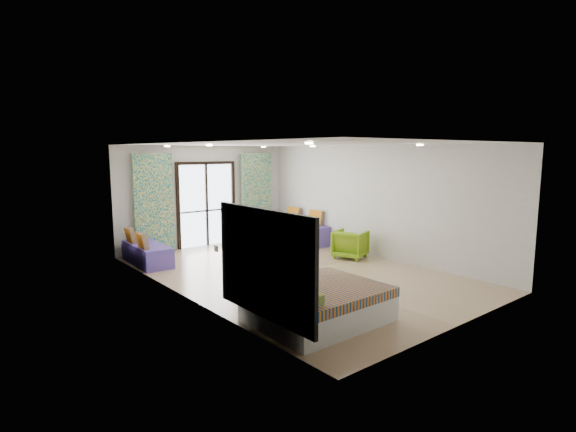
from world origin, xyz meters
TOP-DOWN VIEW (x-y plane):
  - floor at (0.00, 0.00)m, footprint 5.00×7.50m
  - ceiling at (0.00, 0.00)m, footprint 5.00×7.50m
  - wall_back at (0.00, 3.75)m, footprint 5.00×0.01m
  - wall_front at (0.00, -3.75)m, footprint 5.00×0.01m
  - wall_left at (-2.50, 0.00)m, footprint 0.01×7.50m
  - wall_right at (2.50, 0.00)m, footprint 0.01×7.50m
  - balcony_door at (0.00, 3.72)m, footprint 1.76×0.08m
  - balcony_rail at (0.00, 3.73)m, footprint 1.52×0.03m
  - curtain_left at (-1.55, 3.57)m, footprint 1.00×0.10m
  - curtain_right at (1.55, 3.57)m, footprint 1.00×0.10m
  - downlight_a at (-1.40, -2.00)m, footprint 0.12×0.12m
  - downlight_b at (1.40, -2.00)m, footprint 0.12×0.12m
  - downlight_c at (-1.40, 1.00)m, footprint 0.12×0.12m
  - downlight_d at (1.40, 1.00)m, footprint 0.12×0.12m
  - downlight_e at (-1.40, 3.00)m, footprint 0.12×0.12m
  - downlight_f at (1.40, 3.00)m, footprint 0.12×0.12m
  - headboard at (-2.46, -2.29)m, footprint 0.06×2.10m
  - switch_plate at (-2.47, -1.04)m, footprint 0.02×0.10m
  - bed at (-1.48, -2.29)m, footprint 1.91×1.56m
  - daybed_left at (-2.11, 2.74)m, footprint 0.68×1.66m
  - daybed_right at (2.12, 2.37)m, footprint 0.85×1.97m
  - coffee_table at (0.13, 1.91)m, footprint 0.67×0.67m
  - vase at (0.11, 1.96)m, footprint 0.25×0.26m
  - armchair at (1.94, 0.21)m, footprint 0.88×0.91m

SIDE VIEW (x-z plane):
  - floor at x=0.00m, z-range -0.01..0.01m
  - daybed_left at x=-2.11m, z-range -0.15..0.66m
  - bed at x=-1.48m, z-range -0.05..0.60m
  - daybed_right at x=2.12m, z-range -0.18..0.77m
  - coffee_table at x=0.13m, z-range 0.01..0.64m
  - armchair at x=1.94m, z-range 0.00..0.74m
  - vase at x=0.11m, z-range 0.37..0.56m
  - balcony_rail at x=0.00m, z-range 0.93..0.97m
  - headboard at x=-2.46m, z-range 0.30..1.80m
  - switch_plate at x=-2.47m, z-range 1.00..1.10m
  - curtain_left at x=-1.55m, z-range 0.00..2.50m
  - curtain_right at x=1.55m, z-range 0.00..2.50m
  - balcony_door at x=0.00m, z-range 0.12..2.40m
  - wall_back at x=0.00m, z-range 0.00..2.70m
  - wall_front at x=0.00m, z-range 0.00..2.70m
  - wall_left at x=-2.50m, z-range 0.00..2.70m
  - wall_right at x=2.50m, z-range 0.00..2.70m
  - downlight_a at x=-1.40m, z-range 2.66..2.68m
  - downlight_b at x=1.40m, z-range 2.66..2.68m
  - downlight_c at x=-1.40m, z-range 2.66..2.68m
  - downlight_d at x=1.40m, z-range 2.66..2.68m
  - downlight_e at x=-1.40m, z-range 2.66..2.68m
  - downlight_f at x=1.40m, z-range 2.66..2.68m
  - ceiling at x=0.00m, z-range 2.70..2.71m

